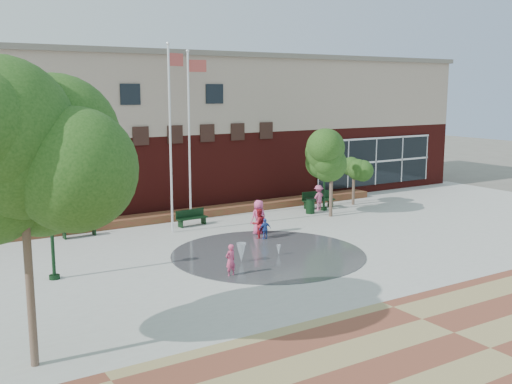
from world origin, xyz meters
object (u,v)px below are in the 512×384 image
flagpole_right (190,127)px  tree_big_left (21,154)px  bench_left (79,231)px  trash_can (310,206)px  flagpole_left (171,129)px  child_splash (230,260)px

flagpole_right → tree_big_left: 17.62m
bench_left → flagpole_right: bearing=2.5°
trash_can → tree_big_left: size_ratio=0.12×
trash_can → tree_big_left: tree_big_left is taller
flagpole_left → tree_big_left: bearing=-149.5°
bench_left → trash_can: trash_can is taller
flagpole_left → flagpole_right: bearing=24.9°
flagpole_left → child_splash: flagpole_left is taller
flagpole_left → flagpole_right: flagpole_left is taller
flagpole_left → bench_left: size_ratio=5.26×
flagpole_left → child_splash: bearing=-119.1°
bench_left → tree_big_left: 14.89m
trash_can → child_splash: child_splash is taller
tree_big_left → child_splash: bearing=25.8°
trash_can → child_splash: 12.32m
flagpole_left → tree_big_left: 14.66m
flagpole_right → child_splash: 11.20m
flagpole_left → bench_left: 6.65m
bench_left → trash_can: (12.80, -1.50, 0.17)m
flagpole_left → flagpole_right: size_ratio=1.02×
flagpole_left → bench_left: (-4.24, 1.55, -4.88)m
child_splash → bench_left: bearing=-83.5°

